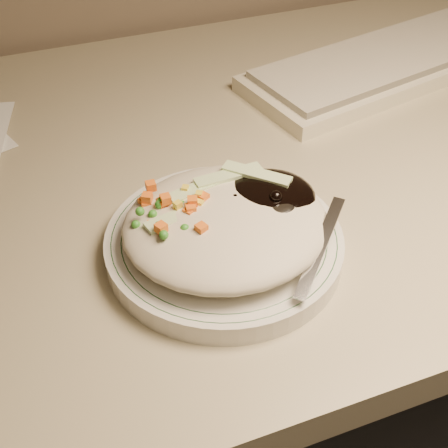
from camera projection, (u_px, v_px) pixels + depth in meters
name	position (u px, v px, depth m)	size (l,w,h in m)	color
desk	(213.00, 275.00, 0.86)	(1.40, 0.70, 0.74)	tan
plate	(224.00, 245.00, 0.59)	(0.23, 0.23, 0.02)	silver
plate_rim	(224.00, 237.00, 0.59)	(0.21, 0.21, 0.00)	#144723
meal	(229.00, 219.00, 0.57)	(0.21, 0.19, 0.05)	#BAB097
keyboard	(388.00, 63.00, 0.87)	(0.45, 0.24, 0.03)	beige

